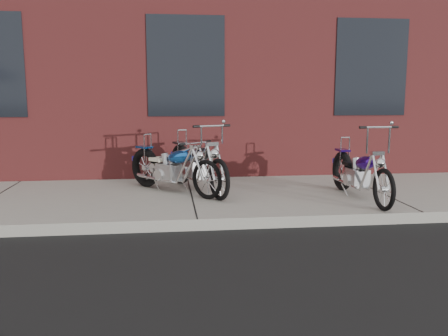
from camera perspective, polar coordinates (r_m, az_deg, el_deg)
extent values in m
plane|color=black|center=(6.01, -3.21, -7.57)|extent=(120.00, 120.00, 0.00)
cube|color=gray|center=(7.44, -3.94, -3.76)|extent=(22.00, 3.00, 0.15)
cube|color=maroon|center=(13.95, -5.52, 18.32)|extent=(22.00, 10.00, 8.00)
torus|color=black|center=(7.80, 14.42, -0.49)|extent=(0.15, 0.64, 0.64)
torus|color=black|center=(6.57, 19.20, -2.70)|extent=(0.08, 0.58, 0.58)
cube|color=gray|center=(7.29, 16.17, -1.27)|extent=(0.26, 0.36, 0.27)
ellipsoid|color=#310E7C|center=(7.03, 17.12, 0.45)|extent=(0.25, 0.50, 0.27)
cube|color=black|center=(7.47, 15.48, 0.38)|extent=(0.22, 0.26, 0.05)
cylinder|color=silver|center=(6.62, 18.86, -0.54)|extent=(0.05, 0.26, 0.48)
cylinder|color=silver|center=(6.66, 18.67, 4.62)|extent=(0.49, 0.05, 0.03)
cylinder|color=silver|center=(7.69, 14.72, 1.91)|extent=(0.02, 0.02, 0.43)
cylinder|color=silver|center=(7.53, 16.24, -1.85)|extent=(0.07, 0.80, 0.04)
torus|color=black|center=(7.97, -8.81, -0.05)|extent=(0.53, 0.58, 0.66)
torus|color=black|center=(6.95, -1.27, -1.53)|extent=(0.44, 0.49, 0.59)
cube|color=gray|center=(7.54, -5.99, -0.58)|extent=(0.43, 0.44, 0.27)
ellipsoid|color=#1856AC|center=(7.31, -4.67, 1.25)|extent=(0.51, 0.53, 0.28)
cube|color=beige|center=(7.69, -7.20, 0.96)|extent=(0.33, 0.34, 0.05)
cylinder|color=silver|center=(6.98, -1.96, 0.52)|extent=(0.20, 0.22, 0.49)
cylinder|color=silver|center=(7.03, -2.64, 2.98)|extent=(0.39, 0.35, 0.03)
cylinder|color=silver|center=(7.87, -8.53, 2.39)|extent=(0.03, 0.03, 0.44)
cylinder|color=silver|center=(7.78, -6.37, -1.18)|extent=(0.58, 0.64, 0.04)
torus|color=black|center=(8.17, -4.85, 0.37)|extent=(0.37, 0.70, 0.69)
torus|color=black|center=(6.82, -0.06, -1.58)|extent=(0.28, 0.61, 0.63)
cube|color=gray|center=(7.61, -3.11, -0.31)|extent=(0.39, 0.45, 0.29)
ellipsoid|color=black|center=(7.33, -2.27, 1.54)|extent=(0.42, 0.58, 0.30)
cube|color=black|center=(7.81, -3.86, 1.34)|extent=(0.31, 0.33, 0.06)
cylinder|color=silver|center=(6.88, -0.51, 0.65)|extent=(0.13, 0.28, 0.52)
cylinder|color=silver|center=(6.94, -0.96, 5.04)|extent=(0.51, 0.21, 0.03)
cylinder|color=silver|center=(8.05, -4.68, 2.87)|extent=(0.03, 0.03, 0.46)
cylinder|color=silver|center=(7.87, -2.95, -0.93)|extent=(0.34, 0.83, 0.05)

